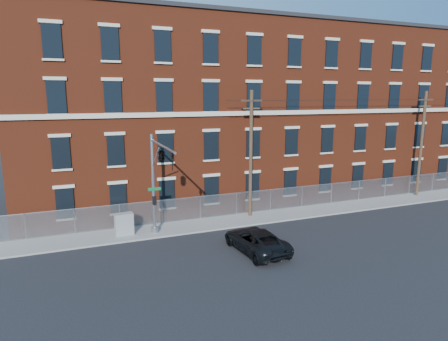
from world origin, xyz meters
The scene contains 10 objects.
ground centered at (0.00, 0.00, 0.00)m, with size 140.00×140.00×0.00m, color black.
sidewalk centered at (12.00, 5.00, 0.06)m, with size 65.00×3.00×0.12m, color gray.
mill_building centered at (12.00, 13.93, 8.15)m, with size 55.30×14.32×16.30m.
chain_link_fence centered at (12.00, 6.30, 1.06)m, with size 59.06×0.06×1.85m.
traffic_signal_mast centered at (-6.00, 2.18, 5.39)m, with size 0.90×6.75×7.00m.
utility_pole_near centered at (2.00, 5.60, 5.34)m, with size 1.80×0.28×10.00m.
utility_pole_mid centered at (20.00, 5.60, 5.34)m, with size 1.80×0.28×10.00m.
overhead_wires centered at (20.00, 5.60, 9.12)m, with size 40.00×0.62×0.62m.
pickup_truck centered at (-0.67, -0.96, 0.73)m, with size 2.41×5.23×1.45m, color black.
utility_cabinet centered at (-8.08, 4.77, 0.90)m, with size 1.24×0.62×1.55m, color gray.
Camera 1 is at (-10.93, -21.67, 9.70)m, focal length 30.94 mm.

